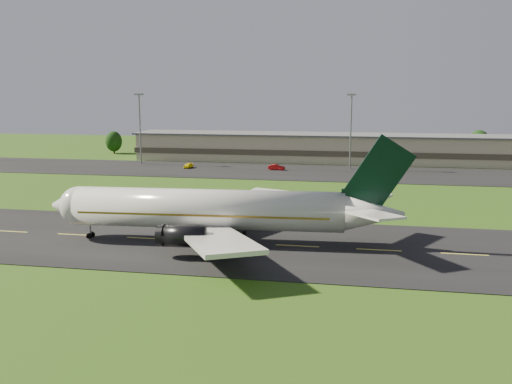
% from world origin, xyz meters
% --- Properties ---
extents(ground, '(360.00, 360.00, 0.00)m').
position_xyz_m(ground, '(0.00, 0.00, 0.00)').
color(ground, '#214411').
rests_on(ground, ground).
extents(taxiway, '(220.00, 30.00, 0.10)m').
position_xyz_m(taxiway, '(0.00, 0.00, 0.05)').
color(taxiway, black).
rests_on(taxiway, ground).
extents(apron, '(260.00, 30.00, 0.10)m').
position_xyz_m(apron, '(0.00, 72.00, 0.05)').
color(apron, black).
rests_on(apron, ground).
extents(airliner, '(51.30, 42.10, 15.57)m').
position_xyz_m(airliner, '(-11.84, 0.05, 4.66)').
color(airliner, white).
rests_on(airliner, ground).
extents(terminal, '(145.00, 16.00, 8.40)m').
position_xyz_m(terminal, '(6.40, 96.18, 3.99)').
color(terminal, tan).
rests_on(terminal, ground).
extents(light_mast_west, '(2.40, 1.20, 20.35)m').
position_xyz_m(light_mast_west, '(-55.00, 80.00, 12.74)').
color(light_mast_west, gray).
rests_on(light_mast_west, ground).
extents(light_mast_centre, '(2.40, 1.20, 20.35)m').
position_xyz_m(light_mast_centre, '(5.00, 80.00, 12.74)').
color(light_mast_centre, gray).
rests_on(light_mast_centre, ground).
extents(tree_line, '(198.49, 9.55, 10.00)m').
position_xyz_m(tree_line, '(44.68, 105.91, 4.86)').
color(tree_line, black).
rests_on(tree_line, ground).
extents(service_vehicle_a, '(1.96, 4.31, 1.43)m').
position_xyz_m(service_vehicle_a, '(-38.81, 73.90, 0.82)').
color(service_vehicle_a, yellow).
rests_on(service_vehicle_a, apron).
extents(service_vehicle_b, '(4.60, 1.97, 1.47)m').
position_xyz_m(service_vehicle_b, '(-14.31, 74.62, 0.84)').
color(service_vehicle_b, '#9E0A0C').
rests_on(service_vehicle_b, apron).
extents(service_vehicle_c, '(4.50, 5.14, 1.32)m').
position_xyz_m(service_vehicle_c, '(9.07, 74.17, 0.76)').
color(service_vehicle_c, silver).
rests_on(service_vehicle_c, apron).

